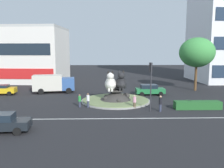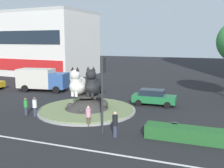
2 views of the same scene
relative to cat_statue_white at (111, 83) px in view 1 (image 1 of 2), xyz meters
The scene contains 17 objects.
ground_plane 2.62m from the cat_statue_white, 24.40° to the left, with size 160.00×160.00×0.00m, color black.
lane_centreline 8.06m from the cat_statue_white, 84.92° to the right, with size 112.00×0.20×0.01m, color silver.
roundabout_island 2.13m from the cat_statue_white, 25.04° to the left, with size 9.08×9.08×1.54m.
cat_statue_white is the anchor object (origin of this frame).
cat_statue_black 1.41m from the cat_statue_white, 12.75° to the left, with size 1.66×2.69×2.71m.
traffic_light_mast 6.46m from the cat_statue_white, 46.83° to the right, with size 0.34×0.46×5.39m.
shophouse_block 30.43m from the cat_statue_white, 133.61° to the left, with size 23.19×13.70×11.70m.
clipped_hedge_strip 10.93m from the cat_statue_white, 21.66° to the right, with size 5.33×1.20×0.90m, color #235B28.
broadleaf_tree_behind_island 17.31m from the cat_statue_white, 30.60° to the left, with size 5.77×5.77×8.86m.
pedestrian_green_shirt 4.96m from the cat_statue_white, 143.17° to the right, with size 0.34×0.34×1.55m.
pedestrian_pink_shirt 4.79m from the cat_statue_white, 52.85° to the right, with size 0.39×0.39×1.58m.
pedestrian_black_shirt 7.54m from the cat_statue_white, 42.94° to the right, with size 0.36×0.36×1.80m.
pedestrian_white_shirt 4.28m from the cat_statue_white, 133.58° to the right, with size 0.36×0.36×1.70m.
sedan_on_far_lane 17.51m from the cat_statue_white, 161.37° to the left, with size 4.16×2.20×1.51m.
hatchback_near_shophouse 7.83m from the cat_statue_white, 37.71° to the left, with size 4.37×2.04×1.61m.
delivery_box_truck 11.51m from the cat_statue_white, 141.83° to the left, with size 6.69×3.42×2.85m.
litter_bin 9.96m from the cat_statue_white, 19.80° to the right, with size 0.56×0.56×0.90m.
Camera 1 is at (-1.31, -30.42, 6.67)m, focal length 37.55 mm.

